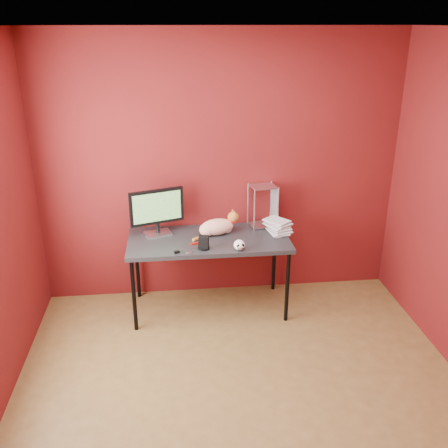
{
  "coord_description": "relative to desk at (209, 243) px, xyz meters",
  "views": [
    {
      "loc": [
        -0.48,
        -2.88,
        2.63
      ],
      "look_at": [
        -0.03,
        1.15,
        0.98
      ],
      "focal_mm": 40.0,
      "sensor_mm": 36.0,
      "label": 1
    }
  ],
  "objects": [
    {
      "name": "monitor",
      "position": [
        -0.47,
        0.15,
        0.3
      ],
      "size": [
        0.5,
        0.23,
        0.45
      ],
      "rotation": [
        0.0,
        0.0,
        0.32
      ],
      "color": "silver",
      "rests_on": "desk"
    },
    {
      "name": "cat",
      "position": [
        0.09,
        0.09,
        0.13
      ],
      "size": [
        0.46,
        0.28,
        0.23
      ],
      "rotation": [
        0.0,
        0.0,
        0.23
      ],
      "color": "orange",
      "rests_on": "desk"
    },
    {
      "name": "book_stack",
      "position": [
        0.6,
        0.05,
        0.73
      ],
      "size": [
        0.27,
        0.28,
        1.37
      ],
      "rotation": [
        0.0,
        0.0,
        0.37
      ],
      "color": "beige",
      "rests_on": "desk"
    },
    {
      "name": "skull_mug",
      "position": [
        0.25,
        -0.29,
        0.1
      ],
      "size": [
        0.1,
        0.1,
        0.1
      ],
      "rotation": [
        0.0,
        0.0,
        0.14
      ],
      "color": "white",
      "rests_on": "desk"
    },
    {
      "name": "wire_rack",
      "position": [
        0.55,
        0.25,
        0.26
      ],
      "size": [
        0.27,
        0.23,
        0.42
      ],
      "rotation": [
        0.0,
        0.0,
        0.16
      ],
      "color": "silver",
      "rests_on": "desk"
    },
    {
      "name": "black_gadget",
      "position": [
        -0.3,
        -0.29,
        0.06
      ],
      "size": [
        0.05,
        0.04,
        0.02
      ],
      "primitive_type": "cube",
      "rotation": [
        0.0,
        0.0,
        0.36
      ],
      "color": "black",
      "rests_on": "desk"
    },
    {
      "name": "speaker",
      "position": [
        -0.06,
        -0.23,
        0.11
      ],
      "size": [
        0.11,
        0.11,
        0.12
      ],
      "rotation": [
        0.0,
        0.0,
        -0.22
      ],
      "color": "black",
      "rests_on": "desk"
    },
    {
      "name": "desk",
      "position": [
        0.0,
        0.0,
        0.0
      ],
      "size": [
        1.5,
        0.7,
        0.75
      ],
      "color": "black",
      "rests_on": "ground"
    },
    {
      "name": "washer",
      "position": [
        -0.2,
        -0.29,
        0.05
      ],
      "size": [
        0.05,
        0.05,
        0.0
      ],
      "primitive_type": "cylinder",
      "color": "silver",
      "rests_on": "desk"
    },
    {
      "name": "room",
      "position": [
        0.15,
        -1.37,
        0.75
      ],
      "size": [
        3.52,
        3.52,
        2.61
      ],
      "color": "brown",
      "rests_on": "ground"
    },
    {
      "name": "pocket_knife",
      "position": [
        -0.14,
        -0.12,
        0.06
      ],
      "size": [
        0.08,
        0.04,
        0.02
      ],
      "primitive_type": "cube",
      "rotation": [
        0.0,
        0.0,
        0.27
      ],
      "color": "#97140B",
      "rests_on": "desk"
    }
  ]
}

